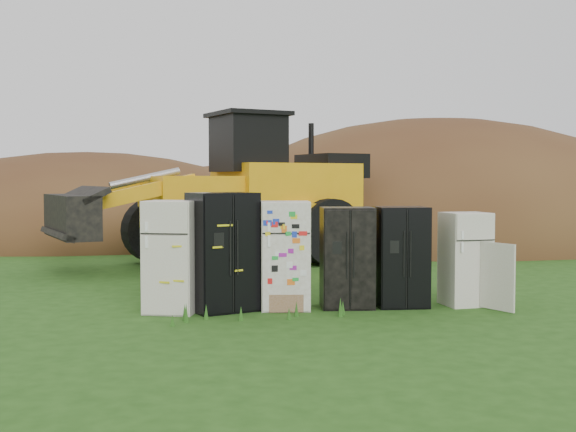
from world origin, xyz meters
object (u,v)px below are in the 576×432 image
at_px(fridge_black_side, 223,252).
at_px(fridge_black_right, 401,257).
at_px(fridge_sticker, 285,255).
at_px(fridge_open_door, 465,259).
at_px(fridge_dark_mid, 347,257).
at_px(fridge_leftmost, 172,256).
at_px(wheel_loader, 213,189).

distance_m(fridge_black_side, fridge_black_right, 2.95).
relative_size(fridge_black_side, fridge_sticker, 1.08).
xyz_separation_m(fridge_black_side, fridge_black_right, (2.95, -0.00, -0.12)).
relative_size(fridge_black_right, fridge_open_door, 1.06).
distance_m(fridge_dark_mid, fridge_open_door, 2.01).
xyz_separation_m(fridge_sticker, fridge_open_door, (3.03, -0.06, -0.10)).
distance_m(fridge_sticker, fridge_dark_mid, 1.02).
bearing_deg(fridge_black_right, fridge_black_side, -178.80).
xyz_separation_m(fridge_leftmost, fridge_dark_mid, (2.84, 0.05, -0.06)).
relative_size(fridge_leftmost, fridge_dark_mid, 1.07).
height_order(fridge_sticker, fridge_black_right, fridge_sticker).
distance_m(fridge_black_side, fridge_dark_mid, 2.05).
bearing_deg(fridge_leftmost, wheel_loader, 98.36).
height_order(fridge_leftmost, fridge_open_door, fridge_leftmost).
distance_m(fridge_dark_mid, wheel_loader, 6.42).
bearing_deg(fridge_leftmost, fridge_dark_mid, 16.85).
relative_size(fridge_black_side, fridge_black_right, 1.15).
height_order(fridge_black_side, fridge_sticker, fridge_black_side).
distance_m(fridge_black_right, wheel_loader, 6.78).
relative_size(fridge_black_side, fridge_open_door, 1.22).
bearing_deg(fridge_black_side, fridge_sticker, -20.26).
bearing_deg(fridge_black_side, fridge_black_right, -21.90).
xyz_separation_m(fridge_black_right, fridge_open_door, (1.10, -0.03, -0.05)).
distance_m(fridge_sticker, fridge_black_right, 1.93).
relative_size(fridge_sticker, fridge_open_door, 1.13).
bearing_deg(fridge_black_right, fridge_leftmost, -178.29).
bearing_deg(fridge_leftmost, fridge_sticker, 17.80).
bearing_deg(fridge_open_door, fridge_black_side, 172.73).
bearing_deg(fridge_sticker, fridge_dark_mid, 4.03).
xyz_separation_m(fridge_dark_mid, fridge_black_right, (0.91, -0.02, 0.00)).
relative_size(fridge_leftmost, fridge_black_right, 1.07).
height_order(fridge_dark_mid, fridge_open_door, fridge_dark_mid).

